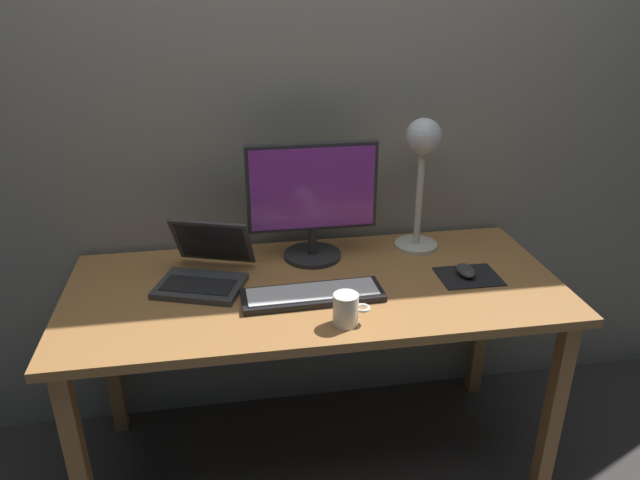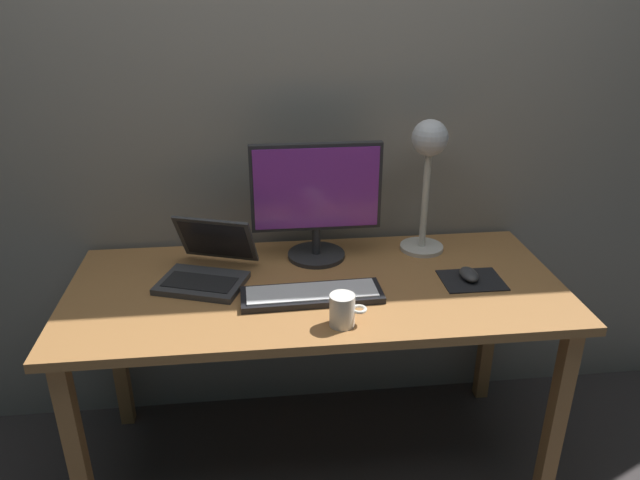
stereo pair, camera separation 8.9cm
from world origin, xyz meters
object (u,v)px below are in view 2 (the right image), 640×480
object	(u,v)px
monitor	(316,196)
desk_lamp	(428,160)
keyboard_main	(312,295)
mouse	(469,274)
coffee_mug	(343,310)
laptop	(209,262)

from	to	relation	value
monitor	desk_lamp	xyz separation A→B (m)	(0.39, 0.02, 0.11)
keyboard_main	mouse	size ratio (longest dim) A/B	4.63
desk_lamp	coffee_mug	size ratio (longest dim) A/B	4.41
laptop	mouse	world-z (taller)	laptop
laptop	mouse	distance (m)	0.86
keyboard_main	coffee_mug	distance (m)	0.18
monitor	keyboard_main	bearing A→B (deg)	-98.76
mouse	keyboard_main	bearing A→B (deg)	-173.15
laptop	desk_lamp	bearing A→B (deg)	9.97
laptop	coffee_mug	bearing A→B (deg)	-40.74
monitor	laptop	distance (m)	0.42
laptop	mouse	xyz separation A→B (m)	(0.85, -0.12, -0.04)
desk_lamp	coffee_mug	xyz separation A→B (m)	(-0.36, -0.48, -0.29)
keyboard_main	laptop	size ratio (longest dim) A/B	1.25
keyboard_main	mouse	bearing A→B (deg)	6.85
keyboard_main	desk_lamp	size ratio (longest dim) A/B	0.93
keyboard_main	laptop	world-z (taller)	laptop
mouse	coffee_mug	bearing A→B (deg)	-153.51
monitor	desk_lamp	size ratio (longest dim) A/B	0.93
mouse	coffee_mug	world-z (taller)	coffee_mug
laptop	mouse	bearing A→B (deg)	-7.78
desk_lamp	monitor	bearing A→B (deg)	-176.63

